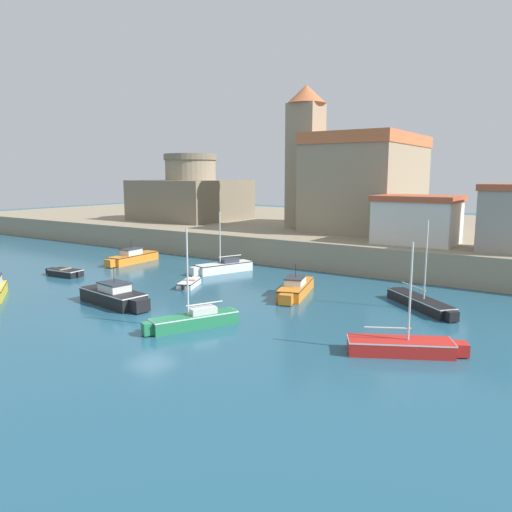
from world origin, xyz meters
The scene contains 14 objects.
ground_plane centered at (0.00, 0.00, 0.00)m, with size 200.00×200.00×0.00m, color #235670.
quay_seawall centered at (0.00, 39.22, 1.26)m, with size 120.00×40.00×2.51m, color gray.
motorboat_black_0 centered at (-4.86, 1.57, 0.58)m, with size 6.15×2.61×2.40m.
sailboat_green_1 centered at (2.72, 0.64, 0.47)m, with size 3.19×5.28×5.56m.
sailboat_black_2 centered at (11.97, 11.85, 0.40)m, with size 5.54×4.99×5.62m.
sailboat_white_3 centered at (-5.75, 14.27, 0.49)m, with size 3.16×5.81×5.28m.
dinghy_white_4 centered at (-4.42, 8.39, 0.26)m, with size 2.12×3.32×0.54m.
motorboat_orange_5 centered at (3.63, 10.47, 0.51)m, with size 3.11×6.24×2.23m.
motorboat_orange_7 centered at (-15.86, 13.08, 0.54)m, with size 1.88×6.19×2.32m.
dinghy_black_8 centered at (-15.77, 5.51, 0.32)m, with size 3.64×1.65×0.66m.
sailboat_red_9 centered at (13.64, 3.08, 0.40)m, with size 5.43×3.61×5.35m.
church centered at (-0.77, 32.07, 7.97)m, with size 13.42×14.37×15.55m.
fortress centered at (-24.00, 31.03, 5.67)m, with size 12.29×12.29×8.59m.
harbor_shed_mid_row centered at (8.00, 23.96, 4.60)m, with size 6.90×5.40×4.14m.
Camera 1 is at (20.48, -19.53, 8.37)m, focal length 35.00 mm.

